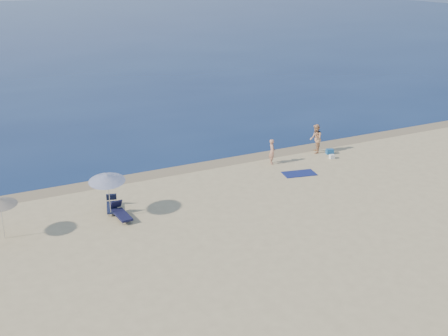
% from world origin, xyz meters
% --- Properties ---
extents(sea, '(240.00, 160.00, 0.01)m').
position_xyz_m(sea, '(0.00, 100.00, 0.00)').
color(sea, '#0C1E48').
rests_on(sea, ground).
extents(wet_sand_strip, '(240.00, 1.60, 0.00)m').
position_xyz_m(wet_sand_strip, '(0.00, 19.40, 0.00)').
color(wet_sand_strip, '#847254').
rests_on(wet_sand_strip, ground).
extents(person_left, '(0.56, 0.68, 1.61)m').
position_xyz_m(person_left, '(2.51, 17.75, 0.81)').
color(person_left, tan).
rests_on(person_left, ground).
extents(person_right, '(1.12, 1.20, 1.96)m').
position_xyz_m(person_right, '(6.22, 18.26, 0.98)').
color(person_right, tan).
rests_on(person_right, ground).
extents(beach_towel, '(2.15, 1.47, 0.03)m').
position_xyz_m(beach_towel, '(3.05, 15.43, 0.02)').
color(beach_towel, '#101850').
rests_on(beach_towel, ground).
extents(white_bag, '(0.36, 0.32, 0.27)m').
position_xyz_m(white_bag, '(6.50, 16.77, 0.14)').
color(white_bag, silver).
rests_on(white_bag, ground).
extents(blue_cooler, '(0.55, 0.45, 0.34)m').
position_xyz_m(blue_cooler, '(6.94, 17.61, 0.17)').
color(blue_cooler, '#1A5491').
rests_on(blue_cooler, ground).
extents(umbrella_near, '(2.42, 2.43, 2.38)m').
position_xyz_m(umbrella_near, '(-8.89, 14.80, 2.07)').
color(umbrella_near, silver).
rests_on(umbrella_near, ground).
extents(lounger_left, '(0.94, 1.73, 0.73)m').
position_xyz_m(lounger_left, '(-8.57, 15.43, 0.26)').
color(lounger_left, '#151C3B').
rests_on(lounger_left, ground).
extents(lounger_right, '(0.69, 1.80, 0.78)m').
position_xyz_m(lounger_right, '(-8.43, 14.29, 0.28)').
color(lounger_right, '#121433').
rests_on(lounger_right, ground).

